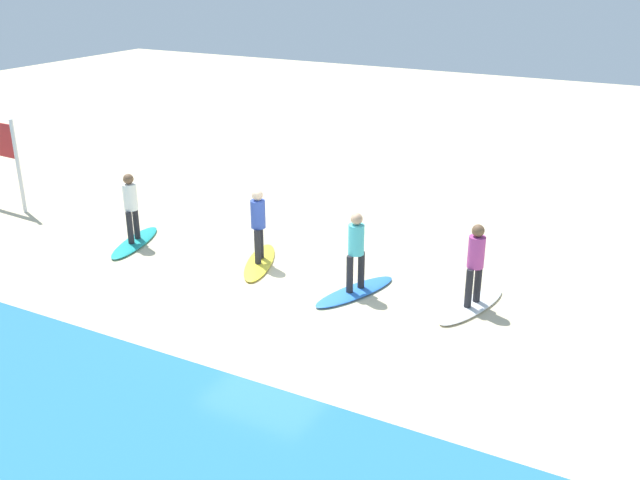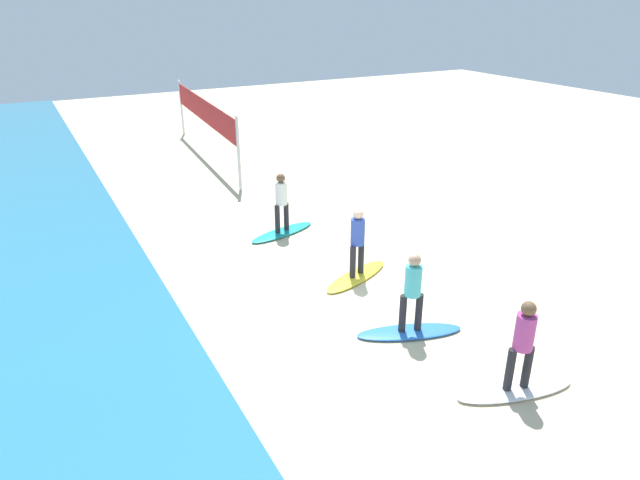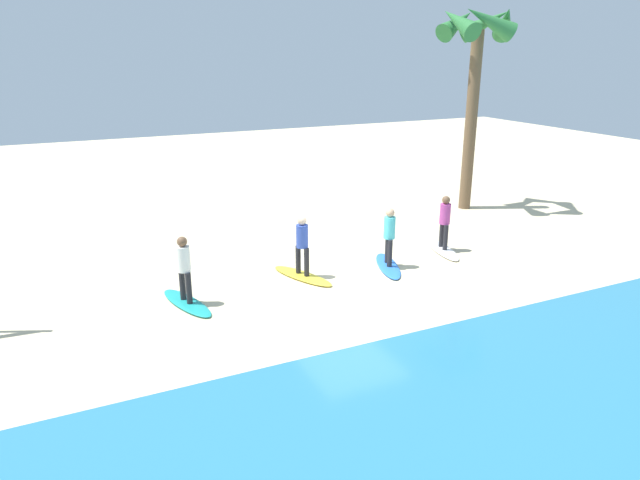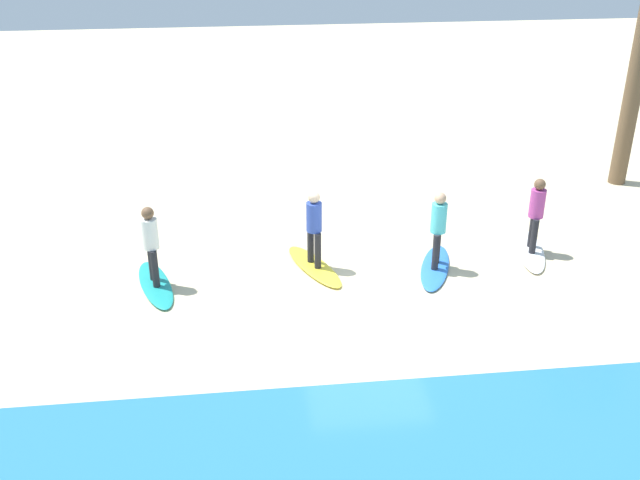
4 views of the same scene
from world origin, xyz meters
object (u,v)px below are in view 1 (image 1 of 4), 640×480
at_px(surfer_white, 476,259).
at_px(surfer_blue, 356,246).
at_px(surfer_yellow, 258,220).
at_px(surfboard_yellow, 260,262).
at_px(surfboard_blue, 355,291).
at_px(surfer_teal, 131,203).
at_px(surfboard_white, 471,306).
at_px(surfboard_teal, 135,242).

xyz_separation_m(surfer_white, surfer_blue, (2.27, 0.49, 0.00)).
bearing_deg(surfer_blue, surfer_yellow, -7.74).
distance_m(surfer_blue, surfboard_yellow, 2.72).
bearing_deg(surfer_yellow, surfboard_blue, 172.26).
distance_m(surfer_blue, surfer_teal, 5.75).
bearing_deg(surfer_blue, surfboard_white, -167.78).
bearing_deg(surfboard_white, surfer_white, -75.38).
xyz_separation_m(surfboard_white, surfer_white, (0.00, 0.00, 0.99)).
height_order(surfboard_white, surfer_teal, surfer_teal).
distance_m(surfboard_blue, surfboard_teal, 5.75).
xyz_separation_m(surfboard_white, surfer_yellow, (4.77, 0.15, 0.99)).
relative_size(surfer_blue, surfer_teal, 1.00).
relative_size(surfer_blue, surfboard_teal, 0.78).
relative_size(surfboard_white, surfboard_yellow, 1.00).
bearing_deg(surfer_white, surfer_blue, 12.22).
height_order(surfer_yellow, surfboard_teal, surfer_yellow).
xyz_separation_m(surfer_blue, surfboard_teal, (5.75, 0.06, -0.99)).
distance_m(surfboard_blue, surfer_yellow, 2.72).
height_order(surfboard_blue, surfer_teal, surfer_teal).
relative_size(surfer_white, surfer_blue, 1.00).
bearing_deg(surfboard_blue, surfer_yellow, -77.72).
bearing_deg(surfboard_yellow, surfer_white, 70.22).
relative_size(surfboard_yellow, surfboard_teal, 1.00).
bearing_deg(surfboard_blue, surfer_teal, -69.38).
height_order(surfboard_blue, surfboard_yellow, same).
distance_m(surfer_white, surfer_teal, 8.04).
distance_m(surfer_yellow, surfer_teal, 3.27).
height_order(surfer_blue, surfer_teal, same).
height_order(surfer_blue, surfer_yellow, same).
bearing_deg(surfboard_yellow, surfer_teal, -104.54).
bearing_deg(surfer_teal, surfboard_blue, -179.39).
distance_m(surfer_blue, surfer_yellow, 2.53).
bearing_deg(surfboard_blue, surfer_white, 122.23).
xyz_separation_m(surfboard_white, surfboard_blue, (2.27, 0.49, 0.00)).
height_order(surfboard_blue, surfer_yellow, surfer_yellow).
xyz_separation_m(surfboard_white, surfboard_yellow, (4.77, 0.15, 0.00)).
bearing_deg(surfer_yellow, surfer_teal, 7.05).
relative_size(surfboard_yellow, surfer_teal, 1.28).
xyz_separation_m(surfboard_yellow, surfer_teal, (3.25, 0.40, 0.99)).
bearing_deg(surfboard_white, surfer_teal, -71.44).
distance_m(surfboard_white, surfer_yellow, 4.88).
bearing_deg(surfboard_teal, surfer_yellow, 81.55).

